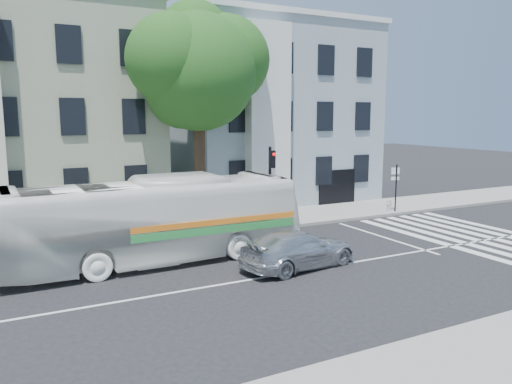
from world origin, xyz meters
TOP-DOWN VIEW (x-y plane):
  - ground at (0.00, 0.00)m, footprint 120.00×120.00m
  - sidewalk_far at (0.00, 8.00)m, footprint 80.00×4.00m
  - sidewalk_near at (0.00, -8.00)m, footprint 80.00×4.00m
  - building_left at (-7.00, 15.00)m, footprint 12.00×10.00m
  - building_right at (7.00, 15.00)m, footprint 12.00×10.00m
  - street_tree at (0.06, 8.74)m, footprint 7.30×5.90m
  - bus at (-3.89, 3.46)m, footprint 2.98×11.59m
  - sedan at (0.69, 0.47)m, footprint 2.53×4.81m
  - hedge at (-4.36, 6.30)m, footprint 8.36×3.33m
  - traffic_signal at (2.57, 5.94)m, footprint 0.40×0.52m
  - fire_hydrant at (10.60, 6.67)m, footprint 0.38×0.22m
  - far_sign_pole at (10.75, 6.40)m, footprint 0.46×0.23m

SIDE VIEW (x-z plane):
  - ground at x=0.00m, z-range 0.00..0.00m
  - sidewalk_far at x=0.00m, z-range 0.00..0.15m
  - sidewalk_near at x=0.00m, z-range 0.00..0.15m
  - fire_hydrant at x=10.60m, z-range 0.16..0.84m
  - hedge at x=-4.36m, z-range 0.15..0.85m
  - sedan at x=0.69m, z-range 0.00..1.33m
  - bus at x=-3.89m, z-range 0.00..3.21m
  - far_sign_pole at x=10.75m, z-range 0.49..3.12m
  - traffic_signal at x=2.57m, z-range 0.59..4.60m
  - building_left at x=-7.00m, z-range 0.00..11.00m
  - building_right at x=7.00m, z-range 0.00..11.00m
  - street_tree at x=0.06m, z-range 2.28..13.38m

